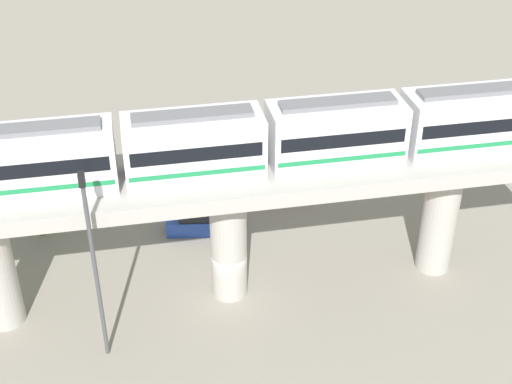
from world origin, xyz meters
The scene contains 7 objects.
ground_plane centered at (0.00, 0.00, 0.00)m, with size 120.00×120.00×0.00m, color gray.
viaduct centered at (0.00, 0.00, 5.96)m, with size 5.20×35.80×7.63m.
train centered at (0.00, -1.94, 9.16)m, with size 2.64×27.45×3.24m.
parked_car_blue centered at (6.04, 0.77, 0.74)m, with size 2.44×4.43×1.76m.
parked_car_red centered at (9.79, -4.30, 0.74)m, with size 2.19×4.35×1.76m.
tree_near_viaduct centered at (7.43, 10.28, 4.08)m, with size 3.69×3.69×5.94m.
signal_post centered at (-3.40, 6.60, 5.64)m, with size 0.44×0.28×10.23m.
Camera 1 is at (-29.88, 4.39, 25.55)m, focal length 50.70 mm.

